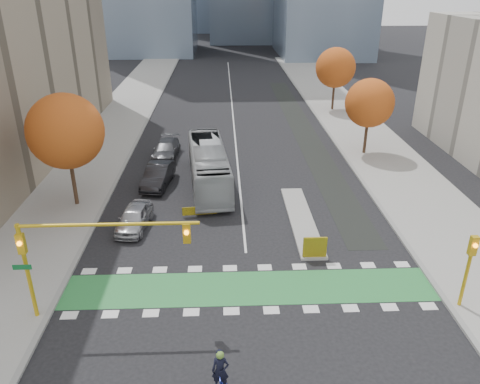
{
  "coord_description": "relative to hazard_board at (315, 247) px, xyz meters",
  "views": [
    {
      "loc": [
        -1.3,
        -19.11,
        15.15
      ],
      "look_at": [
        -0.27,
        7.33,
        3.0
      ],
      "focal_mm": 35.0,
      "sensor_mm": 36.0,
      "label": 1
    }
  ],
  "objects": [
    {
      "name": "sidewalk_east",
      "position": [
        9.5,
        15.8,
        -0.73
      ],
      "size": [
        7.0,
        120.0,
        0.15
      ],
      "primitive_type": "cube",
      "color": "gray",
      "rests_on": "ground"
    },
    {
      "name": "parked_car_c",
      "position": [
        -10.52,
        17.68,
        -0.05
      ],
      "size": [
        2.49,
        5.31,
        1.5
      ],
      "primitive_type": "imported",
      "rotation": [
        0.0,
        0.0,
        -0.08
      ],
      "color": "#46464A",
      "rests_on": "ground"
    },
    {
      "name": "tree_east_far",
      "position": [
        8.5,
        33.8,
        4.44
      ],
      "size": [
        4.8,
        4.8,
        7.65
      ],
      "color": "#332114",
      "rests_on": "ground"
    },
    {
      "name": "parked_car_b",
      "position": [
        -10.5,
        11.24,
        0.04
      ],
      "size": [
        2.4,
        5.26,
        1.67
      ],
      "primitive_type": "imported",
      "rotation": [
        0.0,
        0.0,
        -0.13
      ],
      "color": "black",
      "rests_on": "ground"
    },
    {
      "name": "cyclist",
      "position": [
        -5.53,
        -9.87,
        -0.0
      ],
      "size": [
        0.89,
        2.12,
        2.38
      ],
      "rotation": [
        0.0,
        0.0,
        -0.08
      ],
      "color": "navy",
      "rests_on": "ground"
    },
    {
      "name": "tree_west",
      "position": [
        -16.0,
        7.8,
        4.82
      ],
      "size": [
        5.2,
        5.2,
        8.22
      ],
      "color": "#332114",
      "rests_on": "ground"
    },
    {
      "name": "sidewalk_west",
      "position": [
        -17.5,
        15.8,
        -0.73
      ],
      "size": [
        7.0,
        120.0,
        0.15
      ],
      "primitive_type": "cube",
      "color": "gray",
      "rests_on": "ground"
    },
    {
      "name": "curb_east",
      "position": [
        6.0,
        15.8,
        -0.73
      ],
      "size": [
        0.3,
        120.0,
        0.16
      ],
      "primitive_type": "cube",
      "color": "gray",
      "rests_on": "ground"
    },
    {
      "name": "hazard_board",
      "position": [
        0.0,
        0.0,
        0.0
      ],
      "size": [
        1.4,
        0.12,
        1.3
      ],
      "primitive_type": "cube",
      "color": "yellow",
      "rests_on": "median_island"
    },
    {
      "name": "curb_west",
      "position": [
        -14.0,
        15.8,
        -0.73
      ],
      "size": [
        0.3,
        120.0,
        0.16
      ],
      "primitive_type": "cube",
      "color": "gray",
      "rests_on": "ground"
    },
    {
      "name": "tree_east_near",
      "position": [
        8.0,
        17.8,
        4.06
      ],
      "size": [
        4.4,
        4.4,
        7.08
      ],
      "color": "#332114",
      "rests_on": "ground"
    },
    {
      "name": "median_island",
      "position": [
        0.0,
        4.8,
        -0.72
      ],
      "size": [
        1.6,
        10.0,
        0.16
      ],
      "primitive_type": "cube",
      "color": "gray",
      "rests_on": "ground"
    },
    {
      "name": "traffic_signal_west",
      "position": [
        -11.93,
        -4.71,
        3.23
      ],
      "size": [
        8.53,
        0.56,
        5.2
      ],
      "color": "#BF9914",
      "rests_on": "ground"
    },
    {
      "name": "bus",
      "position": [
        -6.45,
        11.23,
        0.81
      ],
      "size": [
        3.81,
        11.78,
        3.22
      ],
      "primitive_type": "imported",
      "rotation": [
        0.0,
        0.0,
        0.1
      ],
      "color": "#9FA3A7",
      "rests_on": "ground"
    },
    {
      "name": "centre_line",
      "position": [
        -4.0,
        35.8,
        -0.8
      ],
      "size": [
        0.15,
        70.0,
        0.01
      ],
      "primitive_type": "cube",
      "color": "silver",
      "rests_on": "ground"
    },
    {
      "name": "bike_crossing",
      "position": [
        -4.0,
        -2.7,
        -0.79
      ],
      "size": [
        20.0,
        3.0,
        0.01
      ],
      "primitive_type": "cube",
      "color": "#287C3A",
      "rests_on": "ground"
    },
    {
      "name": "traffic_signal_east",
      "position": [
        6.5,
        -4.71,
        1.93
      ],
      "size": [
        0.35,
        0.43,
        4.1
      ],
      "color": "#BF9914",
      "rests_on": "ground"
    },
    {
      "name": "parked_car_a",
      "position": [
        -11.21,
        4.24,
        -0.05
      ],
      "size": [
        2.26,
        4.57,
        1.5
      ],
      "primitive_type": "imported",
      "rotation": [
        0.0,
        0.0,
        -0.11
      ],
      "color": "#9F9FA4",
      "rests_on": "ground"
    },
    {
      "name": "bike_lane_paint",
      "position": [
        3.5,
        25.8,
        -0.8
      ],
      "size": [
        2.5,
        50.0,
        0.01
      ],
      "primitive_type": "cube",
      "color": "black",
      "rests_on": "ground"
    },
    {
      "name": "ground",
      "position": [
        -4.0,
        -4.2,
        -0.8
      ],
      "size": [
        300.0,
        300.0,
        0.0
      ],
      "primitive_type": "plane",
      "color": "black",
      "rests_on": "ground"
    }
  ]
}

